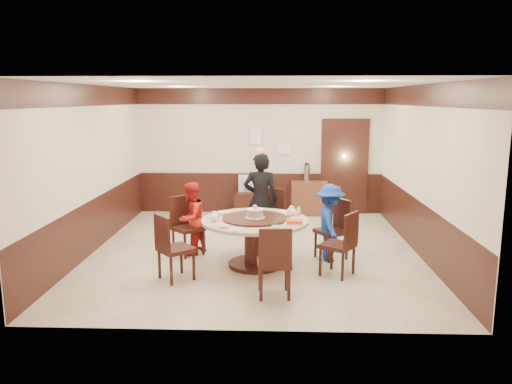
{
  "coord_description": "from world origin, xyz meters",
  "views": [
    {
      "loc": [
        0.32,
        -8.22,
        2.57
      ],
      "look_at": [
        0.03,
        -0.38,
        1.1
      ],
      "focal_mm": 35.0,
      "sensor_mm": 36.0,
      "label": 1
    }
  ],
  "objects_px": {
    "person_standing": "(261,200)",
    "side_cabinet": "(309,198)",
    "thermos": "(307,173)",
    "tv_stand": "(254,203)",
    "shrimp_platter": "(294,223)",
    "banquet_table": "(255,233)",
    "person_red": "(191,219)",
    "birthday_cake": "(255,213)",
    "television": "(254,184)",
    "person_blue": "(330,222)"
  },
  "relations": [
    {
      "from": "television",
      "to": "side_cabinet",
      "type": "distance_m",
      "value": 1.29
    },
    {
      "from": "tv_stand",
      "to": "thermos",
      "type": "xyz_separation_m",
      "value": [
        1.18,
        0.03,
        0.69
      ]
    },
    {
      "from": "person_standing",
      "to": "shrimp_platter",
      "type": "distance_m",
      "value": 1.52
    },
    {
      "from": "shrimp_platter",
      "to": "tv_stand",
      "type": "xyz_separation_m",
      "value": [
        -0.76,
        3.85,
        -0.53
      ]
    },
    {
      "from": "person_standing",
      "to": "person_blue",
      "type": "bearing_deg",
      "value": 149.02
    },
    {
      "from": "person_blue",
      "to": "shrimp_platter",
      "type": "height_order",
      "value": "person_blue"
    },
    {
      "from": "tv_stand",
      "to": "thermos",
      "type": "relative_size",
      "value": 2.24
    },
    {
      "from": "person_red",
      "to": "person_blue",
      "type": "xyz_separation_m",
      "value": [
        2.27,
        -0.22,
        0.01
      ]
    },
    {
      "from": "person_standing",
      "to": "person_blue",
      "type": "height_order",
      "value": "person_standing"
    },
    {
      "from": "tv_stand",
      "to": "banquet_table",
      "type": "bearing_deg",
      "value": -87.29
    },
    {
      "from": "person_standing",
      "to": "television",
      "type": "xyz_separation_m",
      "value": [
        -0.22,
        2.42,
        -0.13
      ]
    },
    {
      "from": "banquet_table",
      "to": "shrimp_platter",
      "type": "bearing_deg",
      "value": -27.9
    },
    {
      "from": "side_cabinet",
      "to": "thermos",
      "type": "relative_size",
      "value": 2.11
    },
    {
      "from": "birthday_cake",
      "to": "thermos",
      "type": "xyz_separation_m",
      "value": [
        1.01,
        3.59,
        0.09
      ]
    },
    {
      "from": "banquet_table",
      "to": "person_blue",
      "type": "xyz_separation_m",
      "value": [
        1.19,
        0.35,
        0.09
      ]
    },
    {
      "from": "side_cabinet",
      "to": "shrimp_platter",
      "type": "bearing_deg",
      "value": -97.15
    },
    {
      "from": "birthday_cake",
      "to": "thermos",
      "type": "distance_m",
      "value": 3.73
    },
    {
      "from": "banquet_table",
      "to": "person_standing",
      "type": "height_order",
      "value": "person_standing"
    },
    {
      "from": "birthday_cake",
      "to": "television",
      "type": "xyz_separation_m",
      "value": [
        -0.17,
        3.56,
        -0.15
      ]
    },
    {
      "from": "person_standing",
      "to": "person_red",
      "type": "xyz_separation_m",
      "value": [
        -1.14,
        -0.54,
        -0.22
      ]
    },
    {
      "from": "person_red",
      "to": "birthday_cake",
      "type": "bearing_deg",
      "value": 85.46
    },
    {
      "from": "shrimp_platter",
      "to": "television",
      "type": "relative_size",
      "value": 0.44
    },
    {
      "from": "banquet_table",
      "to": "person_standing",
      "type": "distance_m",
      "value": 1.15
    },
    {
      "from": "banquet_table",
      "to": "person_standing",
      "type": "xyz_separation_m",
      "value": [
        0.05,
        1.11,
        0.3
      ]
    },
    {
      "from": "person_red",
      "to": "thermos",
      "type": "distance_m",
      "value": 3.67
    },
    {
      "from": "banquet_table",
      "to": "person_red",
      "type": "distance_m",
      "value": 1.23
    },
    {
      "from": "person_standing",
      "to": "thermos",
      "type": "bearing_deg",
      "value": -108.5
    },
    {
      "from": "birthday_cake",
      "to": "television",
      "type": "bearing_deg",
      "value": 92.7
    },
    {
      "from": "person_standing",
      "to": "tv_stand",
      "type": "bearing_deg",
      "value": -81.87
    },
    {
      "from": "shrimp_platter",
      "to": "television",
      "type": "height_order",
      "value": "television"
    },
    {
      "from": "birthday_cake",
      "to": "side_cabinet",
      "type": "relative_size",
      "value": 0.38
    },
    {
      "from": "tv_stand",
      "to": "television",
      "type": "bearing_deg",
      "value": 0.0
    },
    {
      "from": "person_standing",
      "to": "side_cabinet",
      "type": "bearing_deg",
      "value": -109.76
    },
    {
      "from": "person_red",
      "to": "person_standing",
      "type": "bearing_deg",
      "value": 139.52
    },
    {
      "from": "tv_stand",
      "to": "side_cabinet",
      "type": "relative_size",
      "value": 1.06
    },
    {
      "from": "person_standing",
      "to": "shrimp_platter",
      "type": "xyz_separation_m",
      "value": [
        0.54,
        -1.42,
        -0.05
      ]
    },
    {
      "from": "person_blue",
      "to": "television",
      "type": "height_order",
      "value": "person_blue"
    },
    {
      "from": "tv_stand",
      "to": "shrimp_platter",
      "type": "bearing_deg",
      "value": -78.83
    },
    {
      "from": "thermos",
      "to": "person_red",
      "type": "bearing_deg",
      "value": -125.05
    },
    {
      "from": "shrimp_platter",
      "to": "thermos",
      "type": "height_order",
      "value": "thermos"
    },
    {
      "from": "person_standing",
      "to": "birthday_cake",
      "type": "height_order",
      "value": "person_standing"
    },
    {
      "from": "person_blue",
      "to": "television",
      "type": "bearing_deg",
      "value": 20.29
    },
    {
      "from": "person_red",
      "to": "birthday_cake",
      "type": "relative_size",
      "value": 4.02
    },
    {
      "from": "person_red",
      "to": "thermos",
      "type": "height_order",
      "value": "person_red"
    },
    {
      "from": "person_red",
      "to": "tv_stand",
      "type": "xyz_separation_m",
      "value": [
        0.92,
        2.96,
        -0.36
      ]
    },
    {
      "from": "shrimp_platter",
      "to": "side_cabinet",
      "type": "xyz_separation_m",
      "value": [
        0.49,
        3.88,
        -0.4
      ]
    },
    {
      "from": "banquet_table",
      "to": "thermos",
      "type": "distance_m",
      "value": 3.73
    },
    {
      "from": "thermos",
      "to": "person_standing",
      "type": "bearing_deg",
      "value": -111.39
    },
    {
      "from": "banquet_table",
      "to": "person_red",
      "type": "xyz_separation_m",
      "value": [
        -1.08,
        0.57,
        0.08
      ]
    },
    {
      "from": "birthday_cake",
      "to": "tv_stand",
      "type": "bearing_deg",
      "value": 92.7
    }
  ]
}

